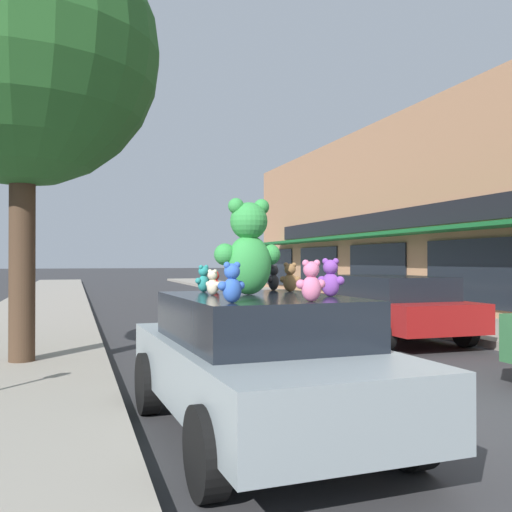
{
  "coord_description": "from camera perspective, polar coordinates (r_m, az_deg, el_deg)",
  "views": [
    {
      "loc": [
        -4.21,
        -5.46,
        1.76
      ],
      "look_at": [
        -2.13,
        1.04,
        1.81
      ],
      "focal_mm": 40.0,
      "sensor_mm": 36.0,
      "label": 1
    }
  ],
  "objects": [
    {
      "name": "street_tree",
      "position": [
        10.31,
        -22.29,
        18.38
      ],
      "size": [
        4.32,
        4.32,
        7.1
      ],
      "color": "#473323",
      "rests_on": "sidewalk_near"
    },
    {
      "name": "teddy_bear_giant",
      "position": [
        5.89,
        -0.74,
        0.77
      ],
      "size": [
        0.73,
        0.45,
        0.99
      ],
      "rotation": [
        0.0,
        0.0,
        3.19
      ],
      "color": "green",
      "rests_on": "plush_art_car"
    },
    {
      "name": "teddy_bear_brown",
      "position": [
        6.45,
        3.43,
        -2.17
      ],
      "size": [
        0.25,
        0.2,
        0.33
      ],
      "rotation": [
        0.0,
        0.0,
        2.63
      ],
      "color": "olive",
      "rests_on": "plush_art_car"
    },
    {
      "name": "teddy_bear_blue",
      "position": [
        4.73,
        -2.43,
        -2.73
      ],
      "size": [
        0.26,
        0.17,
        0.34
      ],
      "rotation": [
        0.0,
        0.0,
        3.39
      ],
      "color": "blue",
      "rests_on": "plush_art_car"
    },
    {
      "name": "teddy_bear_teal",
      "position": [
        6.41,
        -5.27,
        -2.3
      ],
      "size": [
        0.22,
        0.19,
        0.3
      ],
      "rotation": [
        0.0,
        0.0,
        3.73
      ],
      "color": "teal",
      "rests_on": "plush_art_car"
    },
    {
      "name": "teddy_bear_purple",
      "position": [
        5.62,
        7.47,
        -2.2
      ],
      "size": [
        0.26,
        0.25,
        0.37
      ],
      "rotation": [
        0.0,
        0.0,
        2.4
      ],
      "color": "purple",
      "rests_on": "plush_art_car"
    },
    {
      "name": "plush_art_car",
      "position": [
        5.77,
        0.28,
        -10.38
      ],
      "size": [
        2.12,
        4.13,
        1.41
      ],
      "rotation": [
        0.0,
        0.0,
        0.05
      ],
      "color": "#8C999E",
      "rests_on": "ground_plane"
    },
    {
      "name": "teddy_bear_pink",
      "position": [
        4.89,
        5.54,
        -2.55
      ],
      "size": [
        0.27,
        0.17,
        0.36
      ],
      "rotation": [
        0.0,
        0.0,
        3.04
      ],
      "color": "pink",
      "rests_on": "plush_art_car"
    },
    {
      "name": "teddy_bear_black",
      "position": [
        6.78,
        1.75,
        -2.19
      ],
      "size": [
        0.21,
        0.2,
        0.3
      ],
      "rotation": [
        0.0,
        0.0,
        3.88
      ],
      "color": "black",
      "rests_on": "plush_art_car"
    },
    {
      "name": "teddy_bear_cream",
      "position": [
        5.82,
        -4.36,
        -2.67
      ],
      "size": [
        0.16,
        0.19,
        0.26
      ],
      "rotation": [
        0.0,
        0.0,
        2.12
      ],
      "color": "beige",
      "rests_on": "plush_art_car"
    },
    {
      "name": "teddy_bear_red",
      "position": [
        6.41,
        -4.1,
        -2.6
      ],
      "size": [
        0.15,
        0.16,
        0.23
      ],
      "rotation": [
        0.0,
        0.0,
        4.01
      ],
      "color": "red",
      "rests_on": "plush_art_car"
    },
    {
      "name": "parked_car_far_center",
      "position": [
        13.0,
        13.13,
        -4.73
      ],
      "size": [
        2.09,
        4.45,
        1.42
      ],
      "color": "maroon",
      "rests_on": "ground_plane"
    },
    {
      "name": "ground_plane",
      "position": [
        7.11,
        19.89,
        -14.74
      ],
      "size": [
        260.0,
        260.0,
        0.0
      ],
      "primitive_type": "plane",
      "color": "#333335"
    }
  ]
}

